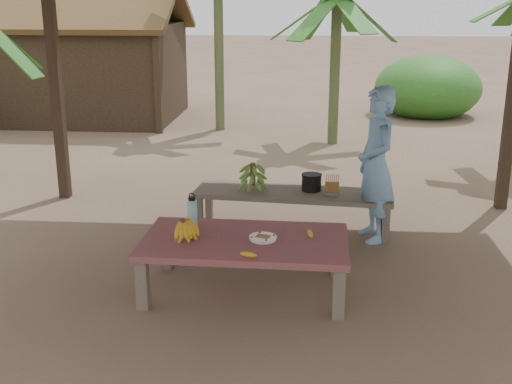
# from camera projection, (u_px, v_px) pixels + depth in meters

# --- Properties ---
(ground) EXTENTS (80.00, 80.00, 0.00)m
(ground) POSITION_uv_depth(u_px,v_px,m) (265.00, 276.00, 6.07)
(ground) COLOR brown
(ground) RESTS_ON ground
(work_table) EXTENTS (1.82, 1.04, 0.50)m
(work_table) POSITION_uv_depth(u_px,v_px,m) (245.00, 246.00, 5.64)
(work_table) COLOR brown
(work_table) RESTS_ON ground
(bench) EXTENTS (2.25, 0.80, 0.45)m
(bench) POSITION_uv_depth(u_px,v_px,m) (293.00, 196.00, 7.17)
(bench) COLOR brown
(bench) RESTS_ON ground
(ripe_banana_bunch) EXTENTS (0.37, 0.35, 0.18)m
(ripe_banana_bunch) POSITION_uv_depth(u_px,v_px,m) (182.00, 227.00, 5.64)
(ripe_banana_bunch) COLOR gold
(ripe_banana_bunch) RESTS_ON work_table
(plate) EXTENTS (0.24, 0.24, 0.04)m
(plate) POSITION_uv_depth(u_px,v_px,m) (263.00, 238.00, 5.59)
(plate) COLOR white
(plate) RESTS_ON work_table
(loose_banana_front) EXTENTS (0.14, 0.05, 0.04)m
(loose_banana_front) POSITION_uv_depth(u_px,v_px,m) (248.00, 255.00, 5.22)
(loose_banana_front) COLOR gold
(loose_banana_front) RESTS_ON work_table
(loose_banana_side) EXTENTS (0.07, 0.15, 0.04)m
(loose_banana_side) POSITION_uv_depth(u_px,v_px,m) (310.00, 234.00, 5.68)
(loose_banana_side) COLOR gold
(loose_banana_side) RESTS_ON work_table
(water_flask) EXTENTS (0.09, 0.09, 0.33)m
(water_flask) POSITION_uv_depth(u_px,v_px,m) (192.00, 212.00, 5.88)
(water_flask) COLOR #39AEB4
(water_flask) RESTS_ON work_table
(green_banana_stalk) EXTENTS (0.31, 0.31, 0.32)m
(green_banana_stalk) POSITION_uv_depth(u_px,v_px,m) (253.00, 176.00, 7.19)
(green_banana_stalk) COLOR #598C2D
(green_banana_stalk) RESTS_ON bench
(cooking_pot) EXTENTS (0.22, 0.22, 0.18)m
(cooking_pot) POSITION_uv_depth(u_px,v_px,m) (312.00, 183.00, 7.17)
(cooking_pot) COLOR black
(cooking_pot) RESTS_ON bench
(skewer_rack) EXTENTS (0.19, 0.10, 0.24)m
(skewer_rack) POSITION_uv_depth(u_px,v_px,m) (332.00, 184.00, 7.00)
(skewer_rack) COLOR #A57F47
(skewer_rack) RESTS_ON bench
(woman) EXTENTS (0.54, 0.69, 1.67)m
(woman) POSITION_uv_depth(u_px,v_px,m) (376.00, 165.00, 6.77)
(woman) COLOR #6C9FCD
(woman) RESTS_ON ground
(hut) EXTENTS (4.40, 3.43, 2.85)m
(hut) POSITION_uv_depth(u_px,v_px,m) (82.00, 67.00, 13.73)
(hut) COLOR black
(hut) RESTS_ON ground
(banana_plant_n) EXTENTS (1.80, 1.80, 2.82)m
(banana_plant_n) POSITION_uv_depth(u_px,v_px,m) (337.00, 9.00, 10.90)
(banana_plant_n) COLOR #596638
(banana_plant_n) RESTS_ON ground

